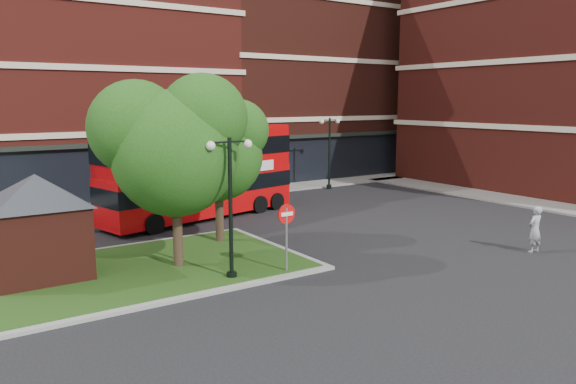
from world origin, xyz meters
TOP-DOWN VIEW (x-y plane):
  - ground at (0.00, 0.00)m, footprint 120.00×120.00m
  - pavement_far at (0.00, 16.50)m, footprint 44.00×3.00m
  - pavement_side at (16.50, 2.00)m, footprint 3.00×28.00m
  - terrace_far_left at (-8.00, 24.00)m, footprint 26.00×12.00m
  - terrace_far_right at (14.00, 24.00)m, footprint 18.00×12.00m
  - traffic_island at (-8.00, 3.00)m, footprint 12.60×7.60m
  - kiosk at (-11.00, 4.00)m, footprint 6.51×6.51m
  - tree_island_west at (-6.60, 2.58)m, footprint 5.40×4.71m
  - tree_island_east at (-3.58, 5.06)m, footprint 4.46×3.90m
  - lamp_island at (-5.50, 0.20)m, footprint 1.72×0.36m
  - lamp_far_left at (2.00, 14.50)m, footprint 1.72×0.36m
  - lamp_far_right at (10.00, 14.50)m, footprint 1.72×0.36m
  - bus at (-1.83, 10.43)m, footprint 11.40×4.94m
  - woman at (6.68, -3.50)m, footprint 0.71×0.47m
  - car_silver at (-0.62, 16.00)m, footprint 4.40×2.20m
  - car_white at (3.00, 14.50)m, footprint 4.90×2.09m
  - no_entry_sign at (-3.50, -0.25)m, footprint 0.71×0.09m

SIDE VIEW (x-z plane):
  - ground at x=0.00m, z-range 0.00..0.00m
  - pavement_far at x=0.00m, z-range 0.00..0.12m
  - pavement_side at x=16.50m, z-range 0.00..0.12m
  - traffic_island at x=-8.00m, z-range -0.01..0.14m
  - car_silver at x=-0.62m, z-range 0.00..1.44m
  - car_white at x=3.00m, z-range 0.00..1.57m
  - woman at x=6.68m, z-range 0.00..1.94m
  - no_entry_sign at x=-3.50m, z-range 0.55..3.13m
  - kiosk at x=-11.00m, z-range 0.52..4.12m
  - bus at x=-1.83m, z-range 0.66..4.91m
  - lamp_island at x=-5.50m, z-range 0.33..5.33m
  - lamp_far_left at x=2.00m, z-range 0.33..5.33m
  - lamp_far_right at x=10.00m, z-range 0.33..5.33m
  - tree_island_east at x=-3.58m, z-range 1.10..7.39m
  - tree_island_west at x=-6.60m, z-range 1.19..8.40m
  - terrace_far_left at x=-8.00m, z-range 0.00..14.00m
  - terrace_far_right at x=14.00m, z-range 0.00..16.00m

